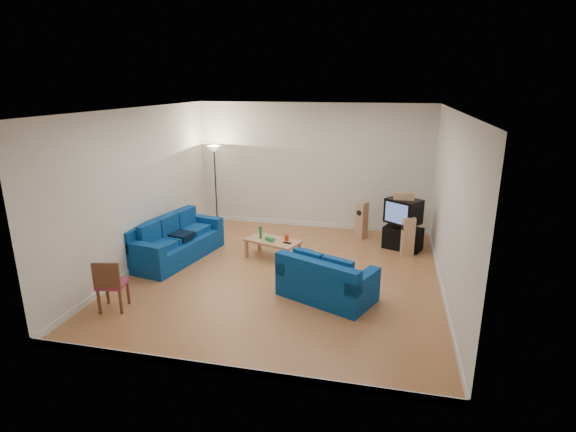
% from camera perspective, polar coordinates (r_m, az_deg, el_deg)
% --- Properties ---
extents(room, '(6.01, 6.51, 3.21)m').
position_cam_1_polar(room, '(8.48, -0.60, 2.13)').
color(room, brown).
rests_on(room, ground).
extents(sofa_three_seat, '(1.40, 2.41, 0.87)m').
position_cam_1_polar(sofa_three_seat, '(10.00, -14.26, -3.44)').
color(sofa_three_seat, navy).
rests_on(sofa_three_seat, ground).
extents(sofa_loveseat, '(1.84, 1.48, 0.80)m').
position_cam_1_polar(sofa_loveseat, '(7.95, 4.76, -8.44)').
color(sofa_loveseat, navy).
rests_on(sofa_loveseat, ground).
extents(coffee_table, '(1.28, 0.93, 0.42)m').
position_cam_1_polar(coffee_table, '(9.66, -1.95, -3.36)').
color(coffee_table, tan).
rests_on(coffee_table, ground).
extents(bottle, '(0.08, 0.08, 0.27)m').
position_cam_1_polar(bottle, '(9.71, -3.50, -2.10)').
color(bottle, '#197233').
rests_on(bottle, coffee_table).
extents(tissue_box, '(0.23, 0.20, 0.08)m').
position_cam_1_polar(tissue_box, '(9.58, -2.29, -2.94)').
color(tissue_box, green).
rests_on(tissue_box, coffee_table).
extents(red_canister, '(0.12, 0.12, 0.12)m').
position_cam_1_polar(red_canister, '(9.58, -0.19, -2.78)').
color(red_canister, red).
rests_on(red_canister, coffee_table).
extents(remote, '(0.18, 0.10, 0.02)m').
position_cam_1_polar(remote, '(9.44, -0.10, -3.43)').
color(remote, black).
rests_on(remote, coffee_table).
extents(tv_stand, '(0.94, 0.72, 0.51)m').
position_cam_1_polar(tv_stand, '(10.59, 14.36, -2.73)').
color(tv_stand, black).
rests_on(tv_stand, ground).
extents(av_receiver, '(0.51, 0.42, 0.11)m').
position_cam_1_polar(av_receiver, '(10.53, 14.55, -1.08)').
color(av_receiver, black).
rests_on(av_receiver, tv_stand).
extents(television, '(0.88, 0.84, 0.55)m').
position_cam_1_polar(television, '(10.39, 14.43, 0.61)').
color(television, black).
rests_on(television, av_receiver).
extents(centre_speaker, '(0.45, 0.19, 0.16)m').
position_cam_1_polar(centre_speaker, '(10.28, 14.52, 2.47)').
color(centre_speaker, tan).
rests_on(centre_speaker, television).
extents(speaker_left, '(0.31, 0.33, 0.90)m').
position_cam_1_polar(speaker_left, '(11.06, 9.35, -0.52)').
color(speaker_left, tan).
rests_on(speaker_left, ground).
extents(speaker_right, '(0.30, 0.26, 0.86)m').
position_cam_1_polar(speaker_right, '(10.19, 14.98, -2.49)').
color(speaker_right, tan).
rests_on(speaker_right, ground).
extents(floor_lamp, '(0.36, 0.36, 2.13)m').
position_cam_1_polar(floor_lamp, '(11.70, -9.32, 7.00)').
color(floor_lamp, black).
rests_on(floor_lamp, ground).
extents(dining_chair, '(0.52, 0.52, 0.91)m').
position_cam_1_polar(dining_chair, '(7.99, -21.63, -7.89)').
color(dining_chair, brown).
rests_on(dining_chair, ground).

